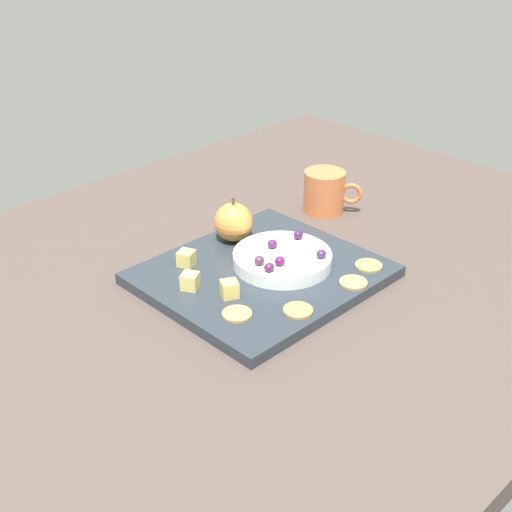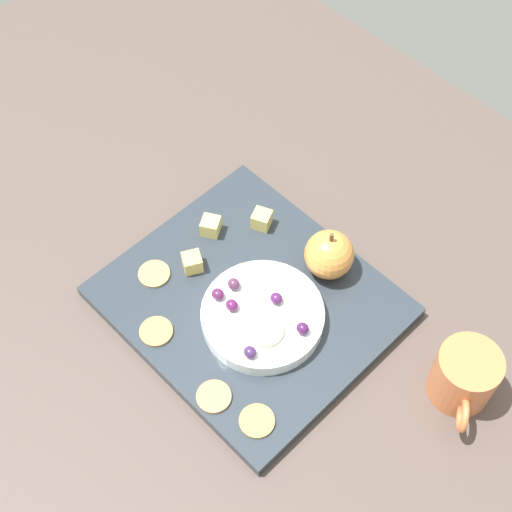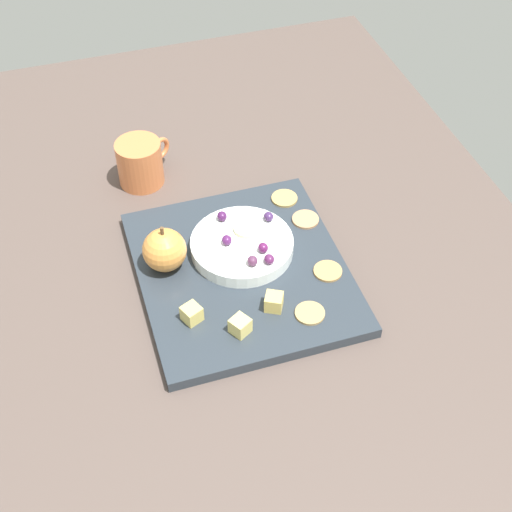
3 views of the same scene
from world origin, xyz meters
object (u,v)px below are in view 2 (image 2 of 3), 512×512
(serving_dish, at_px, (263,316))
(grape_3, at_px, (250,352))
(platter, at_px, (250,302))
(apple_slice_0, at_px, (265,330))
(cracker_1, at_px, (154,274))
(cup, at_px, (464,377))
(cheese_cube_1, at_px, (211,226))
(cracker_0, at_px, (156,331))
(apple_whole, at_px, (329,255))
(cracker_3, at_px, (214,397))
(grape_5, at_px, (232,305))
(grape_1, at_px, (218,294))
(grape_2, at_px, (276,298))
(grape_4, at_px, (234,284))
(cracker_2, at_px, (257,421))
(grape_0, at_px, (303,328))
(cheese_cube_0, at_px, (262,219))
(cheese_cube_2, at_px, (192,262))

(serving_dish, height_order, grape_3, grape_3)
(platter, bearing_deg, apple_slice_0, -26.51)
(cracker_1, relative_size, cup, 0.43)
(cheese_cube_1, distance_m, cracker_0, 0.17)
(platter, xyz_separation_m, apple_whole, (0.04, 0.10, 0.04))
(apple_whole, distance_m, cracker_3, 0.23)
(cracker_3, height_order, grape_5, grape_5)
(cracker_1, distance_m, grape_3, 0.18)
(grape_1, distance_m, grape_2, 0.07)
(cracker_0, height_order, grape_4, grape_4)
(cracker_1, height_order, grape_1, grape_1)
(cracker_1, bearing_deg, grape_3, 0.58)
(cracker_2, xyz_separation_m, apple_slice_0, (-0.07, 0.08, 0.02))
(platter, xyz_separation_m, grape_5, (0.00, -0.03, 0.04))
(cracker_0, xyz_separation_m, grape_0, (0.13, 0.12, 0.03))
(grape_0, height_order, grape_4, same)
(serving_dish, bearing_deg, grape_1, -155.58)
(serving_dish, distance_m, grape_5, 0.04)
(cup, bearing_deg, apple_whole, 177.90)
(cracker_3, relative_size, grape_5, 2.57)
(serving_dish, height_order, cheese_cube_1, cheese_cube_1)
(platter, bearing_deg, cracker_1, -150.22)
(cracker_0, xyz_separation_m, apple_slice_0, (0.10, 0.09, 0.02))
(cheese_cube_0, relative_size, grape_5, 1.46)
(grape_2, distance_m, grape_5, 0.06)
(apple_whole, height_order, cheese_cube_0, apple_whole)
(cheese_cube_0, xyz_separation_m, grape_3, (0.14, -0.15, 0.02))
(grape_1, distance_m, grape_5, 0.02)
(grape_1, bearing_deg, grape_2, 40.61)
(cheese_cube_2, distance_m, apple_slice_0, 0.14)
(cracker_0, bearing_deg, cracker_1, 141.62)
(cracker_2, relative_size, cup, 0.43)
(cracker_2, xyz_separation_m, grape_1, (-0.14, 0.07, 0.03))
(grape_0, distance_m, grape_2, 0.05)
(grape_4, height_order, cup, cup)
(grape_1, bearing_deg, platter, 60.45)
(cheese_cube_1, distance_m, cracker_1, 0.10)
(cracker_2, height_order, grape_5, grape_5)
(cracker_3, bearing_deg, cracker_0, 176.33)
(grape_1, relative_size, grape_5, 1.00)
(grape_2, height_order, apple_slice_0, grape_2)
(cup, bearing_deg, grape_5, -153.09)
(cheese_cube_0, distance_m, cup, 0.33)
(cheese_cube_2, xyz_separation_m, grape_3, (0.15, -0.04, 0.02))
(cheese_cube_2, bearing_deg, grape_1, -12.59)
(grape_1, xyz_separation_m, apple_slice_0, (0.07, 0.01, -0.00))
(cheese_cube_0, bearing_deg, cup, 0.55)
(cheese_cube_0, distance_m, cheese_cube_1, 0.07)
(cheese_cube_1, height_order, cracker_3, cheese_cube_1)
(cracker_0, height_order, grape_5, grape_5)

